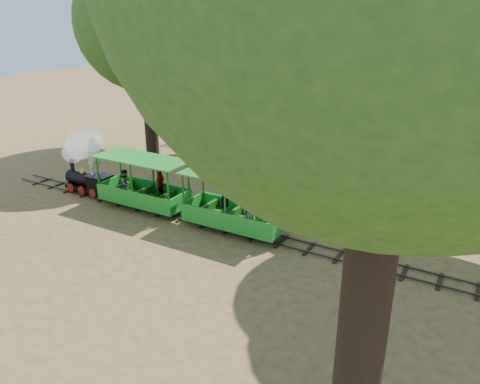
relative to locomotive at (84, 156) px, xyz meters
The scene contains 12 objects.
ground 7.32m from the locomotive, ahead, with size 90.00×90.00×0.00m, color #A47747.
track 7.31m from the locomotive, ahead, with size 22.00×1.00×0.10m.
locomotive is the anchor object (origin of this frame).
carriage_front 3.29m from the locomotive, ahead, with size 3.78×1.54×1.96m.
carriage_rear 7.35m from the locomotive, ahead, with size 3.78×1.54×1.96m.
oak_nw 8.24m from the locomotive, 103.12° to the left, with size 8.47×7.45×10.14m.
oak_ne 15.77m from the locomotive, 30.78° to the left, with size 7.44×6.54×10.14m.
fence 10.72m from the locomotive, 48.02° to the left, with size 18.10×0.10×1.00m.
shrub_west 10.01m from the locomotive, 67.79° to the left, with size 2.24×1.72×1.55m, color #2D6B1E.
shrub_mid_w 9.97m from the locomotive, 67.99° to the left, with size 3.01×2.32×2.08m, color #2D6B1E.
shrub_mid_e 14.64m from the locomotive, 39.15° to the left, with size 2.34×1.80×1.62m, color #2D6B1E.
shrub_east 16.04m from the locomotive, 35.16° to the left, with size 2.49×1.92×1.73m, color #2D6B1E.
Camera 1 is at (7.77, -12.89, 7.28)m, focal length 35.00 mm.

